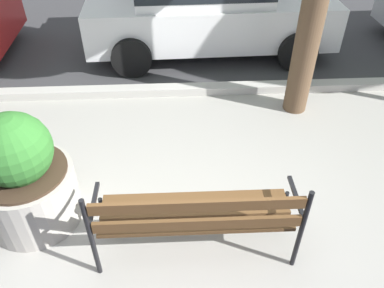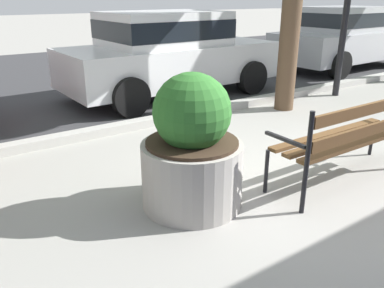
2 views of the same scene
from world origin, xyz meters
TOP-DOWN VIEW (x-y plane):
  - ground_plane at (0.00, 0.00)m, footprint 80.00×80.00m
  - curb_stone at (0.00, 2.90)m, footprint 60.00×0.20m
  - park_bench at (0.10, 0.05)m, footprint 1.81×0.55m
  - concrete_planter at (-1.50, 0.59)m, footprint 0.92×0.92m
  - parked_car_white at (0.55, 4.38)m, footprint 4.14×2.01m

SIDE VIEW (x-z plane):
  - ground_plane at x=0.00m, z-range 0.00..0.00m
  - curb_stone at x=0.00m, z-range 0.00..0.12m
  - concrete_planter at x=-1.50m, z-range -0.09..1.16m
  - park_bench at x=0.10m, z-range 0.07..1.02m
  - parked_car_white at x=0.55m, z-range 0.06..1.62m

